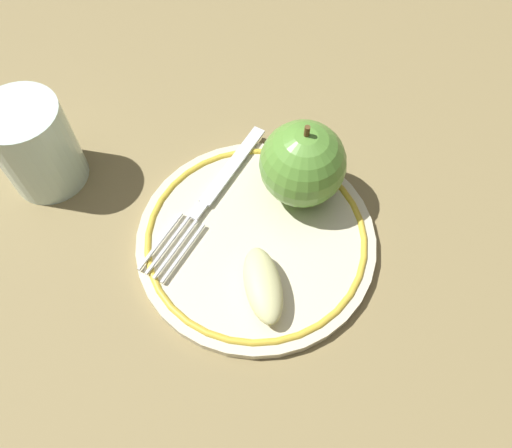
% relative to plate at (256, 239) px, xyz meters
% --- Properties ---
extents(ground_plane, '(2.00, 2.00, 0.00)m').
position_rel_plate_xyz_m(ground_plane, '(0.02, -0.02, -0.01)').
color(ground_plane, olive).
extents(plate, '(0.22, 0.22, 0.01)m').
position_rel_plate_xyz_m(plate, '(0.00, 0.00, 0.00)').
color(plate, beige).
rests_on(plate, ground_plane).
extents(apple_red_whole, '(0.08, 0.08, 0.09)m').
position_rel_plate_xyz_m(apple_red_whole, '(0.03, 0.06, 0.04)').
color(apple_red_whole, '#5C9638').
rests_on(apple_red_whole, plate).
extents(apple_slice_front, '(0.06, 0.08, 0.02)m').
position_rel_plate_xyz_m(apple_slice_front, '(0.02, -0.05, 0.02)').
color(apple_slice_front, beige).
rests_on(apple_slice_front, plate).
extents(fork, '(0.07, 0.19, 0.00)m').
position_rel_plate_xyz_m(fork, '(-0.05, 0.04, 0.01)').
color(fork, silver).
rests_on(fork, plate).
extents(drinking_glass, '(0.07, 0.07, 0.09)m').
position_rel_plate_xyz_m(drinking_glass, '(-0.21, 0.03, 0.04)').
color(drinking_glass, silver).
rests_on(drinking_glass, ground_plane).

